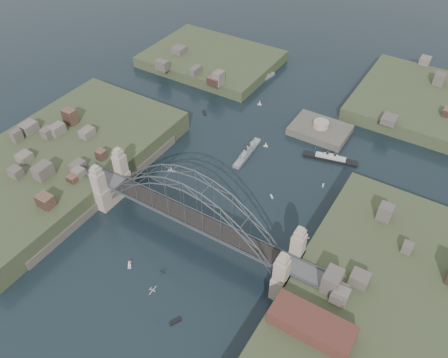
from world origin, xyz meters
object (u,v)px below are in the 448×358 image
Objects in this scene: wharf_shed at (312,325)px; naval_cruiser_far at (261,80)px; fort_island at (319,134)px; ocean_liner at (330,159)px; bridge at (191,209)px; naval_cruiser_near at (247,152)px.

naval_cruiser_far is (-70.49, 106.92, -9.07)m from wharf_shed.
wharf_shed reaches higher than naval_cruiser_far.
fort_island reaches higher than ocean_liner.
naval_cruiser_far is at bearing 105.91° from bridge.
fort_island reaches higher than naval_cruiser_near.
naval_cruiser_far is (-26.49, 92.92, -11.39)m from bridge.
naval_cruiser_far is at bearing 143.04° from ocean_liner.
wharf_shed is 1.12× the size of naval_cruiser_far.
bridge is 72.14m from fort_island.
naval_cruiser_near is (-17.65, -26.52, 1.21)m from fort_island.
bridge is at bearing -82.59° from naval_cruiser_near.
bridge is 45.32m from naval_cruiser_near.
bridge is at bearing -111.12° from ocean_liner.
wharf_shed is at bearing -17.65° from bridge.
bridge reaches higher than naval_cruiser_near.
naval_cruiser_far is at bearing 112.86° from naval_cruiser_near.
wharf_shed is at bearing -72.56° from ocean_liner.
ocean_liner is at bearing 107.44° from wharf_shed.
fort_island is 90.48m from wharf_shed.
wharf_shed is 74.52m from ocean_liner.
bridge reaches higher than naval_cruiser_far.
bridge is 4.20× the size of wharf_shed.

